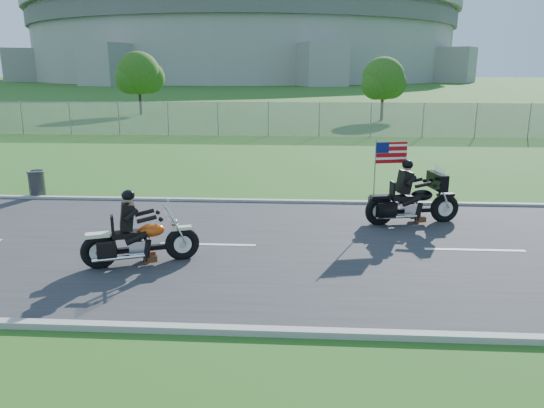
{
  "coord_description": "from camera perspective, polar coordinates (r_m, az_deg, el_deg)",
  "views": [
    {
      "loc": [
        0.2,
        -11.4,
        3.98
      ],
      "look_at": [
        -0.52,
        0.0,
        1.02
      ],
      "focal_mm": 35.0,
      "sensor_mm": 36.0,
      "label": 1
    }
  ],
  "objects": [
    {
      "name": "ground",
      "position": [
        12.07,
        2.48,
        -4.75
      ],
      "size": [
        420.0,
        420.0,
        0.0
      ],
      "primitive_type": "plane",
      "color": "#25581B",
      "rests_on": "ground"
    },
    {
      "name": "road",
      "position": [
        12.07,
        2.48,
        -4.66
      ],
      "size": [
        120.0,
        8.0,
        0.04
      ],
      "primitive_type": "cube",
      "color": "#28282B",
      "rests_on": "ground"
    },
    {
      "name": "curb_north",
      "position": [
        15.94,
        2.78,
        0.23
      ],
      "size": [
        120.0,
        0.18,
        0.12
      ],
      "primitive_type": "cube",
      "color": "#9E9B93",
      "rests_on": "ground"
    },
    {
      "name": "curb_south",
      "position": [
        8.34,
        1.88,
        -13.63
      ],
      "size": [
        120.0,
        0.18,
        0.12
      ],
      "primitive_type": "cube",
      "color": "#9E9B93",
      "rests_on": "ground"
    },
    {
      "name": "fence",
      "position": [
        31.96,
        -5.84,
        9.1
      ],
      "size": [
        60.0,
        0.03,
        2.0
      ],
      "primitive_type": "cube",
      "color": "gray",
      "rests_on": "ground"
    },
    {
      "name": "stadium",
      "position": [
        182.89,
        -2.89,
        18.15
      ],
      "size": [
        140.4,
        140.4,
        29.2
      ],
      "color": "#A3A099",
      "rests_on": "ground"
    },
    {
      "name": "tree_fence_near",
      "position": [
        41.86,
        11.94,
        12.84
      ],
      "size": [
        3.52,
        3.28,
        4.75
      ],
      "color": "#382316",
      "rests_on": "ground"
    },
    {
      "name": "tree_fence_mid",
      "position": [
        47.6,
        -14.07,
        13.29
      ],
      "size": [
        3.96,
        3.69,
        5.3
      ],
      "color": "#382316",
      "rests_on": "ground"
    },
    {
      "name": "motorcycle_lead",
      "position": [
        11.23,
        -14.09,
        -3.93
      ],
      "size": [
        2.3,
        1.16,
        1.62
      ],
      "rotation": [
        0.0,
        0.0,
        0.37
      ],
      "color": "black",
      "rests_on": "ground"
    },
    {
      "name": "motorcycle_follow",
      "position": [
        14.17,
        14.87,
        0.15
      ],
      "size": [
        2.53,
        1.06,
        2.13
      ],
      "rotation": [
        0.0,
        0.0,
        0.22
      ],
      "color": "black",
      "rests_on": "ground"
    },
    {
      "name": "trash_can",
      "position": [
        18.14,
        -23.97,
        1.92
      ],
      "size": [
        0.55,
        0.55,
        0.83
      ],
      "primitive_type": "cylinder",
      "rotation": [
        0.0,
        0.0,
        0.16
      ],
      "color": "#3F3F45",
      "rests_on": "ground"
    }
  ]
}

